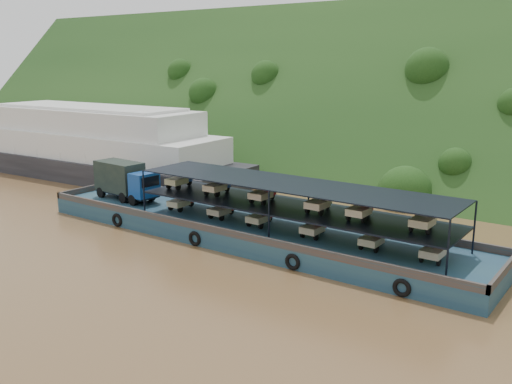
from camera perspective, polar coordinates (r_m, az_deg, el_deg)
The scene contains 4 objects.
ground at distance 39.10m, azimuth -0.18°, elevation -5.78°, with size 160.00×160.00×0.00m, color brown.
hillside at distance 70.59m, azimuth 17.21°, elevation 2.20°, with size 140.00×28.00×28.00m, color #163513.
cargo_barge at distance 41.50m, azimuth -1.64°, elevation -3.09°, with size 35.00×7.18×4.54m.
passenger_ferry at distance 66.03m, azimuth -16.14°, elevation 4.49°, with size 38.60×11.69×7.72m.
Camera 1 is at (21.67, -29.97, 12.67)m, focal length 40.00 mm.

